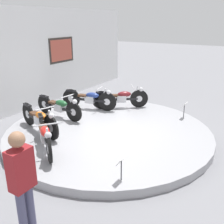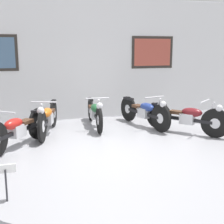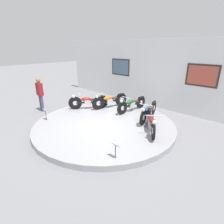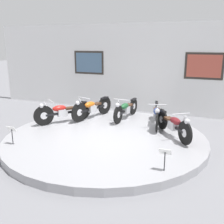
{
  "view_description": "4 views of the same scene",
  "coord_description": "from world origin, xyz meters",
  "px_view_note": "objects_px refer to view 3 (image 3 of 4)",
  "views": [
    {
      "loc": [
        -5.87,
        -3.71,
        3.19
      ],
      "look_at": [
        0.3,
        0.06,
        0.62
      ],
      "focal_mm": 42.0,
      "sensor_mm": 36.0,
      "label": 1
    },
    {
      "loc": [
        -1.85,
        -5.44,
        2.1
      ],
      "look_at": [
        -0.07,
        0.23,
        0.89
      ],
      "focal_mm": 50.0,
      "sensor_mm": 36.0,
      "label": 2
    },
    {
      "loc": [
        4.85,
        -4.72,
        3.22
      ],
      "look_at": [
        0.18,
        0.26,
        0.64
      ],
      "focal_mm": 28.0,
      "sensor_mm": 36.0,
      "label": 3
    },
    {
      "loc": [
        2.87,
        -6.68,
        2.84
      ],
      "look_at": [
        0.15,
        0.15,
        0.89
      ],
      "focal_mm": 42.0,
      "sensor_mm": 36.0,
      "label": 4
    }
  ],
  "objects_px": {
    "info_placard_front_centre": "(115,147)",
    "motorcycle_red": "(88,101)",
    "motorcycle_orange": "(109,100)",
    "motorcycle_maroon": "(151,122)",
    "motorcycle_green": "(131,104)",
    "info_placard_front_left": "(46,112)",
    "visitor_standing": "(40,93)",
    "motorcycle_blue": "(148,111)"
  },
  "relations": [
    {
      "from": "motorcycle_blue",
      "to": "motorcycle_green",
      "type": "bearing_deg",
      "value": 163.84
    },
    {
      "from": "motorcycle_green",
      "to": "motorcycle_maroon",
      "type": "xyz_separation_m",
      "value": [
        1.85,
        -1.22,
        0.01
      ]
    },
    {
      "from": "motorcycle_orange",
      "to": "motorcycle_maroon",
      "type": "bearing_deg",
      "value": -16.2
    },
    {
      "from": "motorcycle_red",
      "to": "motorcycle_maroon",
      "type": "relative_size",
      "value": 1.01
    },
    {
      "from": "motorcycle_red",
      "to": "info_placard_front_centre",
      "type": "relative_size",
      "value": 3.18
    },
    {
      "from": "motorcycle_red",
      "to": "motorcycle_orange",
      "type": "relative_size",
      "value": 0.83
    },
    {
      "from": "motorcycle_blue",
      "to": "visitor_standing",
      "type": "bearing_deg",
      "value": -154.1
    },
    {
      "from": "motorcycle_green",
      "to": "info_placard_front_left",
      "type": "bearing_deg",
      "value": -120.65
    },
    {
      "from": "motorcycle_blue",
      "to": "motorcycle_maroon",
      "type": "bearing_deg",
      "value": -52.31
    },
    {
      "from": "motorcycle_red",
      "to": "motorcycle_maroon",
      "type": "xyz_separation_m",
      "value": [
        3.7,
        -0.0,
        -0.01
      ]
    },
    {
      "from": "motorcycle_blue",
      "to": "motorcycle_orange",
      "type": "bearing_deg",
      "value": 179.95
    },
    {
      "from": "motorcycle_green",
      "to": "info_placard_front_centre",
      "type": "relative_size",
      "value": 3.84
    },
    {
      "from": "motorcycle_orange",
      "to": "motorcycle_maroon",
      "type": "relative_size",
      "value": 1.21
    },
    {
      "from": "motorcycle_maroon",
      "to": "motorcycle_blue",
      "type": "bearing_deg",
      "value": 127.69
    },
    {
      "from": "info_placard_front_centre",
      "to": "motorcycle_blue",
      "type": "bearing_deg",
      "value": 105.5
    },
    {
      "from": "motorcycle_orange",
      "to": "info_placard_front_left",
      "type": "xyz_separation_m",
      "value": [
        -0.85,
        -3.07,
        -0.03
      ]
    },
    {
      "from": "motorcycle_red",
      "to": "info_placard_front_centre",
      "type": "xyz_separation_m",
      "value": [
        3.87,
        -2.19,
        -0.03
      ]
    },
    {
      "from": "motorcycle_blue",
      "to": "info_placard_front_left",
      "type": "relative_size",
      "value": 3.83
    },
    {
      "from": "motorcycle_red",
      "to": "visitor_standing",
      "type": "height_order",
      "value": "visitor_standing"
    },
    {
      "from": "motorcycle_green",
      "to": "motorcycle_maroon",
      "type": "relative_size",
      "value": 1.22
    },
    {
      "from": "info_placard_front_left",
      "to": "visitor_standing",
      "type": "bearing_deg",
      "value": 159.39
    },
    {
      "from": "motorcycle_green",
      "to": "motorcycle_maroon",
      "type": "bearing_deg",
      "value": -33.3
    },
    {
      "from": "motorcycle_blue",
      "to": "info_placard_front_centre",
      "type": "xyz_separation_m",
      "value": [
        0.85,
        -3.07,
        -0.02
      ]
    },
    {
      "from": "motorcycle_red",
      "to": "visitor_standing",
      "type": "bearing_deg",
      "value": -141.63
    },
    {
      "from": "motorcycle_maroon",
      "to": "info_placard_front_left",
      "type": "xyz_separation_m",
      "value": [
        -3.88,
        -2.19,
        -0.02
      ]
    },
    {
      "from": "info_placard_front_centre",
      "to": "motorcycle_green",
      "type": "bearing_deg",
      "value": 120.74
    },
    {
      "from": "motorcycle_red",
      "to": "motorcycle_maroon",
      "type": "distance_m",
      "value": 3.7
    },
    {
      "from": "motorcycle_red",
      "to": "info_placard_front_centre",
      "type": "height_order",
      "value": "motorcycle_red"
    },
    {
      "from": "motorcycle_orange",
      "to": "motorcycle_blue",
      "type": "xyz_separation_m",
      "value": [
        2.35,
        -0.0,
        -0.01
      ]
    },
    {
      "from": "motorcycle_red",
      "to": "motorcycle_blue",
      "type": "distance_m",
      "value": 3.15
    },
    {
      "from": "motorcycle_maroon",
      "to": "motorcycle_red",
      "type": "bearing_deg",
      "value": 179.98
    },
    {
      "from": "motorcycle_red",
      "to": "motorcycle_blue",
      "type": "height_order",
      "value": "motorcycle_red"
    },
    {
      "from": "info_placard_front_centre",
      "to": "motorcycle_red",
      "type": "bearing_deg",
      "value": 150.49
    },
    {
      "from": "motorcycle_orange",
      "to": "motorcycle_maroon",
      "type": "distance_m",
      "value": 3.15
    },
    {
      "from": "motorcycle_orange",
      "to": "motorcycle_green",
      "type": "distance_m",
      "value": 1.22
    },
    {
      "from": "motorcycle_blue",
      "to": "info_placard_front_centre",
      "type": "bearing_deg",
      "value": -74.5
    },
    {
      "from": "motorcycle_orange",
      "to": "info_placard_front_left",
      "type": "relative_size",
      "value": 3.81
    },
    {
      "from": "motorcycle_green",
      "to": "visitor_standing",
      "type": "relative_size",
      "value": 1.12
    },
    {
      "from": "motorcycle_blue",
      "to": "motorcycle_maroon",
      "type": "relative_size",
      "value": 1.22
    },
    {
      "from": "motorcycle_orange",
      "to": "motorcycle_green",
      "type": "xyz_separation_m",
      "value": [
        1.17,
        0.34,
        -0.02
      ]
    },
    {
      "from": "motorcycle_red",
      "to": "info_placard_front_left",
      "type": "height_order",
      "value": "motorcycle_red"
    },
    {
      "from": "motorcycle_red",
      "to": "info_placard_front_left",
      "type": "xyz_separation_m",
      "value": [
        -0.17,
        -2.19,
        -0.03
      ]
    }
  ]
}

